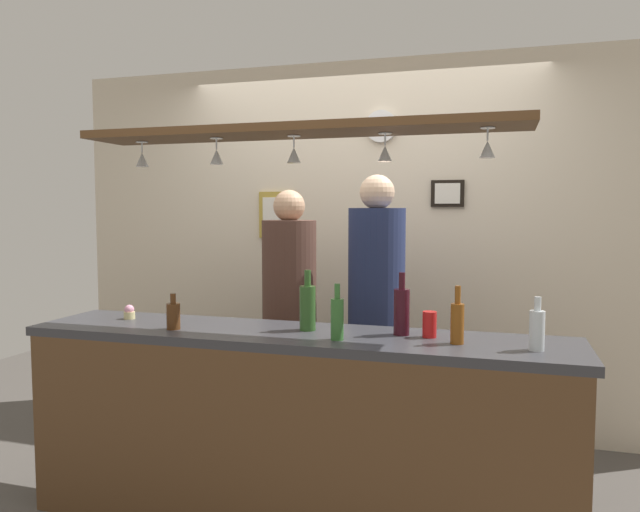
% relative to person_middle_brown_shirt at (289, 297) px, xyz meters
% --- Properties ---
extents(ground_plane, '(8.00, 8.00, 0.00)m').
position_rel_person_middle_brown_shirt_xyz_m(ground_plane, '(0.30, -0.43, -1.01)').
color(ground_plane, '#4C4742').
extents(back_wall, '(4.40, 0.06, 2.60)m').
position_rel_person_middle_brown_shirt_xyz_m(back_wall, '(0.30, 0.67, 0.29)').
color(back_wall, beige).
rests_on(back_wall, ground_plane).
extents(bar_counter, '(2.70, 0.55, 0.96)m').
position_rel_person_middle_brown_shirt_xyz_m(bar_counter, '(0.30, -0.93, -0.36)').
color(bar_counter, '#38383D').
rests_on(bar_counter, ground_plane).
extents(overhead_glass_rack, '(2.20, 0.36, 0.04)m').
position_rel_person_middle_brown_shirt_xyz_m(overhead_glass_rack, '(0.30, -0.73, 0.93)').
color(overhead_glass_rack, brown).
extents(hanging_wineglass_far_left, '(0.07, 0.07, 0.13)m').
position_rel_person_middle_brown_shirt_xyz_m(hanging_wineglass_far_left, '(-0.58, -0.70, 0.82)').
color(hanging_wineglass_far_left, silver).
rests_on(hanging_wineglass_far_left, overhead_glass_rack).
extents(hanging_wineglass_left, '(0.07, 0.07, 0.13)m').
position_rel_person_middle_brown_shirt_xyz_m(hanging_wineglass_left, '(-0.12, -0.74, 0.82)').
color(hanging_wineglass_left, silver).
rests_on(hanging_wineglass_left, overhead_glass_rack).
extents(hanging_wineglass_center_left, '(0.07, 0.07, 0.13)m').
position_rel_person_middle_brown_shirt_xyz_m(hanging_wineglass_center_left, '(0.28, -0.71, 0.82)').
color(hanging_wineglass_center_left, silver).
rests_on(hanging_wineglass_center_left, overhead_glass_rack).
extents(hanging_wineglass_center, '(0.07, 0.07, 0.13)m').
position_rel_person_middle_brown_shirt_xyz_m(hanging_wineglass_center, '(0.73, -0.68, 0.82)').
color(hanging_wineglass_center, silver).
rests_on(hanging_wineglass_center, overhead_glass_rack).
extents(hanging_wineglass_center_right, '(0.07, 0.07, 0.13)m').
position_rel_person_middle_brown_shirt_xyz_m(hanging_wineglass_center_right, '(1.19, -0.74, 0.82)').
color(hanging_wineglass_center_right, silver).
rests_on(hanging_wineglass_center_right, overhead_glass_rack).
extents(person_middle_brown_shirt, '(0.34, 0.34, 1.68)m').
position_rel_person_middle_brown_shirt_xyz_m(person_middle_brown_shirt, '(0.00, 0.00, 0.00)').
color(person_middle_brown_shirt, '#2D334C').
rests_on(person_middle_brown_shirt, ground_plane).
extents(person_right_navy_shirt, '(0.34, 0.34, 1.77)m').
position_rel_person_middle_brown_shirt_xyz_m(person_right_navy_shirt, '(0.55, 0.00, 0.06)').
color(person_right_navy_shirt, '#2D334C').
rests_on(person_right_navy_shirt, ground_plane).
extents(bottle_soda_clear, '(0.06, 0.06, 0.23)m').
position_rel_person_middle_brown_shirt_xyz_m(bottle_soda_clear, '(1.41, -0.84, 0.04)').
color(bottle_soda_clear, silver).
rests_on(bottle_soda_clear, bar_counter).
extents(bottle_champagne_green, '(0.08, 0.08, 0.30)m').
position_rel_person_middle_brown_shirt_xyz_m(bottle_champagne_green, '(0.35, -0.72, 0.07)').
color(bottle_champagne_green, '#2D5623').
rests_on(bottle_champagne_green, bar_counter).
extents(bottle_beer_amber_tall, '(0.06, 0.06, 0.26)m').
position_rel_person_middle_brown_shirt_xyz_m(bottle_beer_amber_tall, '(1.08, -0.81, 0.05)').
color(bottle_beer_amber_tall, brown).
rests_on(bottle_beer_amber_tall, bar_counter).
extents(bottle_wine_dark_red, '(0.08, 0.08, 0.30)m').
position_rel_person_middle_brown_shirt_xyz_m(bottle_wine_dark_red, '(0.81, -0.69, 0.07)').
color(bottle_wine_dark_red, '#380F19').
rests_on(bottle_wine_dark_red, bar_counter).
extents(bottle_beer_brown_stubby, '(0.07, 0.07, 0.18)m').
position_rel_person_middle_brown_shirt_xyz_m(bottle_beer_brown_stubby, '(-0.30, -0.89, 0.02)').
color(bottle_beer_brown_stubby, '#512D14').
rests_on(bottle_beer_brown_stubby, bar_counter).
extents(bottle_beer_green_import, '(0.06, 0.06, 0.26)m').
position_rel_person_middle_brown_shirt_xyz_m(bottle_beer_green_import, '(0.55, -0.89, 0.05)').
color(bottle_beer_green_import, '#336B2D').
rests_on(bottle_beer_green_import, bar_counter).
extents(drink_can, '(0.07, 0.07, 0.12)m').
position_rel_person_middle_brown_shirt_xyz_m(drink_can, '(0.95, -0.71, 0.01)').
color(drink_can, red).
rests_on(drink_can, bar_counter).
extents(cupcake, '(0.06, 0.06, 0.08)m').
position_rel_person_middle_brown_shirt_xyz_m(cupcake, '(-0.68, -0.71, -0.01)').
color(cupcake, beige).
rests_on(cupcake, bar_counter).
extents(picture_frame_upper_small, '(0.22, 0.02, 0.18)m').
position_rel_person_middle_brown_shirt_xyz_m(picture_frame_upper_small, '(0.91, 0.63, 0.65)').
color(picture_frame_upper_small, black).
rests_on(picture_frame_upper_small, back_wall).
extents(picture_frame_caricature, '(0.26, 0.02, 0.34)m').
position_rel_person_middle_brown_shirt_xyz_m(picture_frame_caricature, '(-0.33, 0.63, 0.51)').
color(picture_frame_caricature, '#B29338').
rests_on(picture_frame_caricature, back_wall).
extents(wall_clock, '(0.22, 0.03, 0.22)m').
position_rel_person_middle_brown_shirt_xyz_m(wall_clock, '(0.45, 0.62, 1.12)').
color(wall_clock, white).
rests_on(wall_clock, back_wall).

